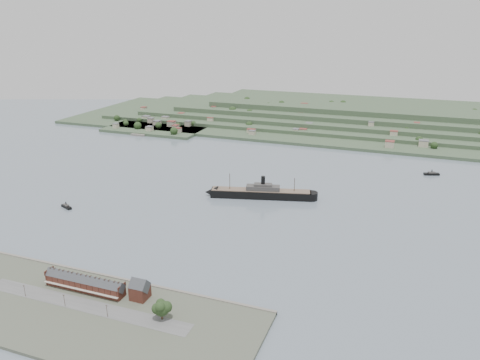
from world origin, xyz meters
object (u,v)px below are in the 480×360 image
(terrace_row, at_px, (85,283))
(fig_tree, at_px, (162,308))
(tugboat, at_px, (66,206))
(gabled_building, at_px, (140,289))
(steamship, at_px, (258,193))

(terrace_row, bearing_deg, fig_tree, -9.40)
(tugboat, relative_size, fig_tree, 1.13)
(terrace_row, distance_m, fig_tree, 61.52)
(terrace_row, xyz_separation_m, fig_tree, (60.64, -10.04, 2.68))
(gabled_building, height_order, steamship, steamship)
(steamship, bearing_deg, gabled_building, -93.70)
(fig_tree, bearing_deg, terrace_row, 170.60)
(gabled_building, distance_m, steamship, 191.75)
(gabled_building, bearing_deg, tugboat, 143.77)
(steamship, bearing_deg, tugboat, -151.08)
(steamship, distance_m, tugboat, 178.15)
(terrace_row, bearing_deg, steamship, 75.68)
(steamship, relative_size, tugboat, 7.75)
(steamship, bearing_deg, fig_tree, -87.00)
(terrace_row, distance_m, tugboat, 152.30)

